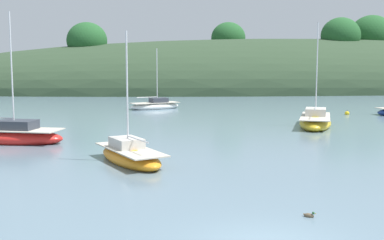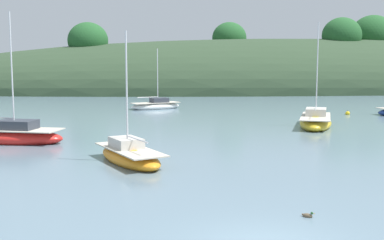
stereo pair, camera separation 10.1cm
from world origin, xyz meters
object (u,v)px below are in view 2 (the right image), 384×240
Objects in this scene: sailboat_blue_center at (156,106)px; duck_lead at (308,216)px; sailboat_yellow_far at (10,136)px; sailboat_navy_dinghy at (130,155)px; mooring_buoy_channel at (348,113)px; sailboat_orange_cutter at (316,121)px.

duck_lead is at bearing -84.26° from sailboat_blue_center.
sailboat_blue_center reaches higher than duck_lead.
sailboat_navy_dinghy is (7.72, -7.13, -0.06)m from sailboat_yellow_far.
sailboat_navy_dinghy reaches higher than mooring_buoy_channel.
sailboat_navy_dinghy is 28.82m from sailboat_blue_center.
sailboat_blue_center is 17.46× the size of duck_lead.
sailboat_blue_center is at bearing 126.79° from sailboat_orange_cutter.
sailboat_orange_cutter is 10.42m from mooring_buoy_channel.
mooring_buoy_channel is at bearing 25.84° from sailboat_yellow_far.
sailboat_yellow_far is 23.78m from sailboat_blue_center.
mooring_buoy_channel is 33.76m from duck_lead.
sailboat_blue_center is (-12.14, 16.23, -0.07)m from sailboat_orange_cutter.
mooring_buoy_channel is at bearing 64.52° from duck_lead.
sailboat_yellow_far reaches higher than duck_lead.
duck_lead is at bearing -110.51° from sailboat_orange_cutter.
sailboat_orange_cutter is at bearing -53.21° from sailboat_blue_center.
sailboat_navy_dinghy is 12.74× the size of mooring_buoy_channel.
sailboat_yellow_far is at bearing -114.71° from sailboat_blue_center.
sailboat_navy_dinghy is at bearing 122.26° from duck_lead.
sailboat_orange_cutter is at bearing 13.69° from sailboat_yellow_far.
sailboat_blue_center is at bearing 65.29° from sailboat_yellow_far.
sailboat_navy_dinghy is 1.02× the size of sailboat_blue_center.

